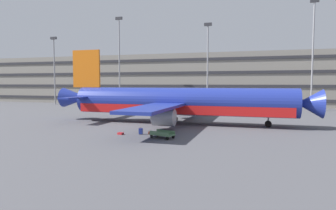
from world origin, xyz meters
TOP-DOWN VIEW (x-y plane):
  - ground_plane at (0.00, 0.00)m, footprint 600.00×600.00m
  - terminal_structure at (0.00, 44.58)m, footprint 156.97×21.37m
  - airliner at (0.50, -1.06)m, footprint 38.96×31.28m
  - light_mast_far_left at (-42.76, 27.65)m, footprint 1.80×0.50m
  - light_mast_left at (-22.68, 27.65)m, footprint 1.80×0.50m
  - light_mast_center_left at (0.48, 27.65)m, footprint 1.80×0.50m
  - light_mast_center_right at (23.36, 27.65)m, footprint 1.80×0.50m
  - suitcase_orange at (-3.50, -12.01)m, footprint 0.73×0.57m
  - suitcase_silver at (-1.26, -11.28)m, footprint 0.49×0.30m
  - backpack_purple at (-0.16, -11.37)m, footprint 0.31×0.33m
  - baggage_cart at (1.86, -12.86)m, footprint 3.35×2.05m

SIDE VIEW (x-z plane):
  - ground_plane at x=0.00m, z-range 0.00..0.00m
  - suitcase_orange at x=-3.50m, z-range 0.00..0.24m
  - backpack_purple at x=-0.16m, z-range -0.03..0.45m
  - suitcase_silver at x=-1.26m, z-range -0.02..0.79m
  - baggage_cart at x=1.86m, z-range 0.02..0.84m
  - airliner at x=0.50m, z-range -2.53..8.75m
  - terminal_structure at x=0.00m, z-range 0.00..14.03m
  - light_mast_far_left at x=-42.76m, z-range 1.64..20.54m
  - light_mast_center_left at x=0.48m, z-range 1.67..21.94m
  - light_mast_left at x=-22.68m, z-range 1.71..24.80m
  - light_mast_center_right at x=23.36m, z-range 1.72..25.72m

